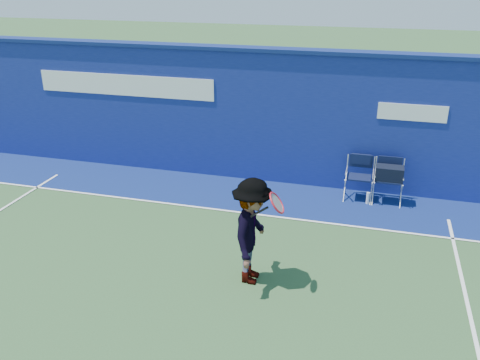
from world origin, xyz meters
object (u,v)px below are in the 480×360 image
(directors_chair_right, at_px, (388,185))
(tennis_player, at_px, (252,231))
(water_bottle, at_px, (368,198))
(directors_chair_left, at_px, (358,185))

(directors_chair_right, height_order, tennis_player, tennis_player)
(directors_chair_right, bearing_deg, tennis_player, -119.78)
(water_bottle, relative_size, tennis_player, 0.15)
(directors_chair_right, xyz_separation_m, tennis_player, (-2.08, -3.63, 0.48))
(directors_chair_left, relative_size, directors_chair_right, 1.00)
(directors_chair_left, height_order, tennis_player, tennis_player)
(directors_chair_left, height_order, water_bottle, directors_chair_left)
(directors_chair_left, distance_m, water_bottle, 0.36)
(directors_chair_left, bearing_deg, water_bottle, -44.46)
(directors_chair_right, height_order, water_bottle, directors_chair_right)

